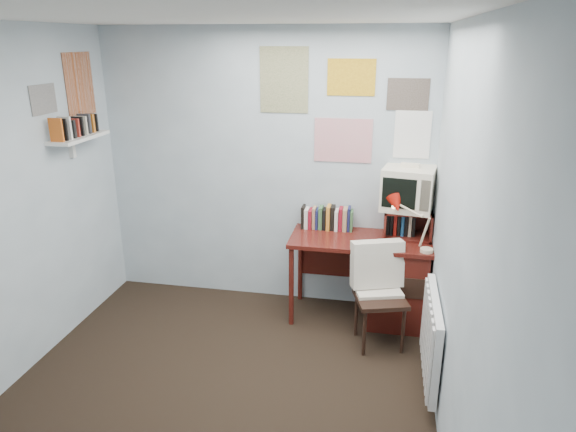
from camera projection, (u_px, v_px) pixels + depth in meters
name	position (u px, v px, depth m)	size (l,w,h in m)	color
ground	(208.00, 413.00, 3.44)	(3.50, 3.50, 0.00)	black
back_wall	(265.00, 170.00, 4.66)	(3.00, 0.02, 2.50)	silver
right_wall	(461.00, 260.00, 2.77)	(0.02, 3.50, 2.50)	silver
ceiling	(183.00, 14.00, 2.63)	(3.00, 3.50, 0.02)	white
desk	(390.00, 278.00, 4.48)	(1.20, 0.55, 0.76)	#531913
desk_chair	(380.00, 299.00, 4.10)	(0.42, 0.40, 0.82)	black
desk_lamp	(429.00, 230.00, 4.06)	(0.26, 0.23, 0.38)	red
tv_riser	(407.00, 223.00, 4.40)	(0.40, 0.30, 0.25)	#531913
crt_tv	(409.00, 186.00, 4.32)	(0.42, 0.38, 0.39)	#F0E5C9
book_row	(335.00, 218.00, 4.58)	(0.60, 0.14, 0.22)	#531913
radiator	(432.00, 337.00, 3.56)	(0.09, 0.80, 0.60)	white
wall_shelf	(79.00, 137.00, 4.19)	(0.20, 0.62, 0.24)	white
posters_back	(344.00, 105.00, 4.34)	(1.20, 0.01, 0.90)	white
posters_left	(62.00, 90.00, 4.08)	(0.01, 0.70, 0.60)	white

